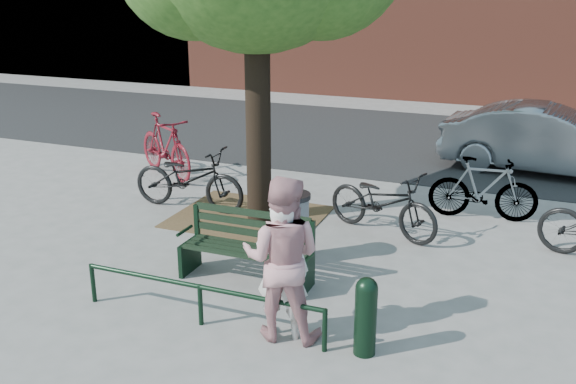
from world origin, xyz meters
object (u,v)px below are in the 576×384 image
at_px(person_right, 282,258).
at_px(parked_car, 547,140).
at_px(park_bench, 248,246).
at_px(bollard, 366,313).
at_px(bicycle_c, 383,202).
at_px(litter_bin, 293,227).
at_px(person_left, 282,269).

bearing_deg(person_right, parked_car, -117.73).
xyz_separation_m(park_bench, bollard, (1.91, -1.16, -0.01)).
relative_size(bicycle_c, parked_car, 0.47).
distance_m(litter_bin, bicycle_c, 1.74).
bearing_deg(person_left, litter_bin, -77.87).
relative_size(bollard, litter_bin, 0.88).
bearing_deg(parked_car, litter_bin, 157.22).
relative_size(bollard, bicycle_c, 0.45).
xyz_separation_m(park_bench, litter_bin, (0.33, 0.76, 0.03)).
distance_m(person_left, bicycle_c, 3.40).
distance_m(person_right, litter_bin, 2.03).
bearing_deg(bollard, person_right, 178.35).
xyz_separation_m(bollard, bicycle_c, (-0.66, 3.40, 0.04)).
height_order(bollard, parked_car, parked_car).
bearing_deg(litter_bin, person_left, -71.88).
bearing_deg(person_left, person_right, 180.00).
distance_m(person_right, parked_car, 8.31).
height_order(park_bench, bollard, park_bench).
bearing_deg(person_left, parked_car, -114.08).
xyz_separation_m(person_right, bicycle_c, (0.29, 3.38, -0.41)).
bearing_deg(bicycle_c, person_left, -164.20).
xyz_separation_m(park_bench, person_left, (0.95, -1.13, 0.33)).
distance_m(park_bench, person_right, 1.54).
xyz_separation_m(person_left, person_right, (0.00, 0.00, 0.12)).
relative_size(person_right, bollard, 2.10).
relative_size(bollard, parked_car, 0.21).
distance_m(park_bench, litter_bin, 0.83).
bearing_deg(litter_bin, person_right, -71.88).
distance_m(litter_bin, parked_car, 6.81).
height_order(park_bench, person_left, person_left).
relative_size(park_bench, bicycle_c, 0.89).
xyz_separation_m(park_bench, parked_car, (3.53, 6.77, 0.21)).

